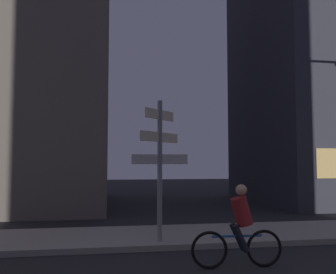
{
  "coord_description": "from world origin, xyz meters",
  "views": [
    {
      "loc": [
        -2.7,
        -3.63,
        2.04
      ],
      "look_at": [
        -1.25,
        5.18,
        2.66
      ],
      "focal_mm": 38.93,
      "sensor_mm": 36.0,
      "label": 1
    }
  ],
  "objects": [
    {
      "name": "cyclist",
      "position": [
        -0.16,
        3.25,
        0.75
      ],
      "size": [
        1.82,
        0.34,
        1.61
      ],
      "color": "black",
      "rests_on": "ground_plane"
    },
    {
      "name": "sidewalk_kerb",
      "position": [
        0.0,
        6.14,
        0.07
      ],
      "size": [
        40.0,
        2.68,
        0.14
      ],
      "primitive_type": "cube",
      "color": "gray",
      "rests_on": "ground_plane"
    },
    {
      "name": "signpost",
      "position": [
        -1.45,
        5.22,
        2.14
      ],
      "size": [
        1.38,
        1.08,
        3.43
      ],
      "color": "gray",
      "rests_on": "sidewalk_kerb"
    }
  ]
}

